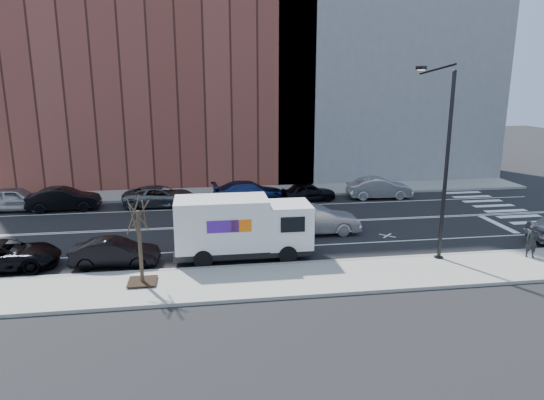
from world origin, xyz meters
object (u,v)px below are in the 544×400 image
object	(u,v)px
fedex_van	(242,227)
driving_sedan	(316,220)
far_parked_a	(16,199)
far_parked_b	(64,199)
pedestrian	(532,241)

from	to	relation	value
fedex_van	driving_sedan	size ratio (longest dim) A/B	1.36
fedex_van	far_parked_a	size ratio (longest dim) A/B	1.42
far_parked_a	driving_sedan	size ratio (longest dim) A/B	0.95
far_parked_b	pedestrian	xyz separation A→B (m)	(25.07, -13.39, 0.18)
far_parked_b	pedestrian	world-z (taller)	pedestrian
far_parked_b	driving_sedan	distance (m)	17.45
fedex_van	pedestrian	distance (m)	14.16
fedex_van	far_parked_b	distance (m)	15.67
far_parked_b	fedex_van	bearing A→B (deg)	-138.01
fedex_van	pedestrian	size ratio (longest dim) A/B	4.19
fedex_van	far_parked_a	distance (m)	18.28
far_parked_b	driving_sedan	xyz separation A→B (m)	(15.66, -7.70, 0.05)
far_parked_a	driving_sedan	distance (m)	20.49
far_parked_a	pedestrian	world-z (taller)	pedestrian
pedestrian	fedex_van	bearing A→B (deg)	-174.84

